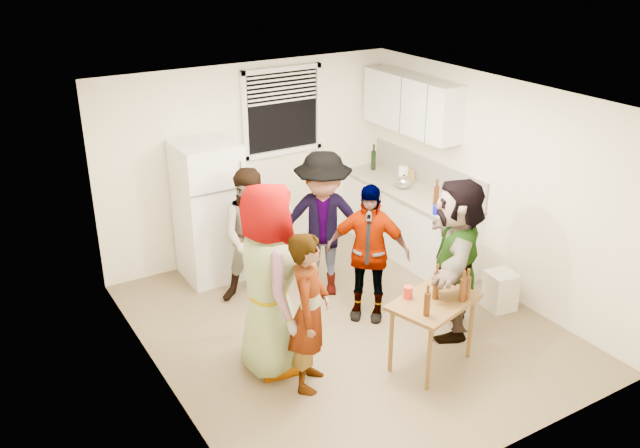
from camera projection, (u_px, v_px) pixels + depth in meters
room at (346, 326)px, 7.35m from camera, size 4.00×4.50×2.50m
window at (282, 111)px, 8.56m from camera, size 1.12×0.10×1.06m
refrigerator at (209, 211)px, 8.13m from camera, size 0.70×0.70×1.70m
counter_lower at (407, 222)px, 8.88m from camera, size 0.60×2.20×0.86m
countertop at (409, 190)px, 8.71m from camera, size 0.64×2.22×0.04m
backsplash at (427, 172)px, 8.76m from camera, size 0.03×2.20×0.36m
upper_cabinets at (411, 104)px, 8.50m from camera, size 0.34×1.60×0.70m
kettle at (403, 188)px, 8.71m from camera, size 0.27×0.24×0.20m
paper_towel at (402, 187)px, 8.77m from camera, size 0.12×0.12×0.27m
wine_bottle at (373, 170)px, 9.40m from camera, size 0.07×0.07×0.27m
beer_bottle_counter at (435, 206)px, 8.14m from camera, size 0.07×0.07×0.25m
blue_cup at (436, 214)px, 7.92m from camera, size 0.08×0.08×0.11m
picture_frame at (409, 174)px, 8.99m from camera, size 0.02×0.18×0.15m
trash_bin at (501, 288)px, 7.61m from camera, size 0.34×0.34×0.44m
serving_table at (429, 363)px, 6.72m from camera, size 0.98×0.78×0.72m
beer_bottle_table at (462, 301)px, 6.42m from camera, size 0.06×0.06×0.24m
red_cup at (408, 298)px, 6.47m from camera, size 0.09×0.09×0.12m
guest_grey at (271, 366)px, 6.68m from camera, size 2.06×1.31×0.61m
guest_stripe at (310, 383)px, 6.43m from camera, size 1.55×1.45×0.37m
guest_back_left at (256, 298)px, 7.91m from camera, size 1.38×1.77×0.60m
guest_back_right at (323, 291)px, 8.06m from camera, size 1.86×2.07×0.65m
guest_black at (366, 315)px, 7.57m from camera, size 1.72×1.76×0.38m
guest_orange at (450, 328)px, 7.31m from camera, size 2.35×2.33×0.51m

